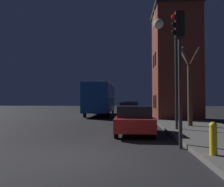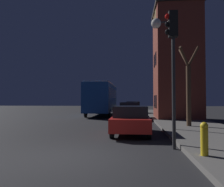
% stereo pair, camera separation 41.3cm
% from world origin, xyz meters
% --- Properties ---
extents(ground_plane, '(120.00, 120.00, 0.00)m').
position_xyz_m(ground_plane, '(0.00, 0.00, 0.00)').
color(ground_plane, black).
extents(brick_building, '(3.84, 4.40, 9.61)m').
position_xyz_m(brick_building, '(5.50, 13.05, 4.98)').
color(brick_building, brown).
rests_on(brick_building, sidewalk).
extents(streetlamp, '(1.23, 0.53, 5.85)m').
position_xyz_m(streetlamp, '(3.39, 5.37, 4.60)').
color(streetlamp, '#28282B').
rests_on(streetlamp, sidewalk).
extents(traffic_light, '(0.43, 0.24, 4.75)m').
position_xyz_m(traffic_light, '(3.12, 1.36, 3.39)').
color(traffic_light, '#28282B').
rests_on(traffic_light, ground).
extents(bare_tree, '(1.36, 2.36, 4.82)m').
position_xyz_m(bare_tree, '(5.00, 6.96, 2.48)').
color(bare_tree, '#473323').
rests_on(bare_tree, sidewalk).
extents(bus, '(2.53, 9.33, 3.47)m').
position_xyz_m(bus, '(-1.71, 17.77, 2.07)').
color(bus, '#194793').
rests_on(bus, ground).
extents(car_near_lane, '(1.77, 3.82, 1.39)m').
position_xyz_m(car_near_lane, '(1.63, 4.46, 0.72)').
color(car_near_lane, '#B21E19').
rests_on(car_near_lane, ground).
extents(car_mid_lane, '(1.73, 4.78, 1.50)m').
position_xyz_m(car_mid_lane, '(1.39, 13.44, 0.77)').
color(car_mid_lane, navy).
rests_on(car_mid_lane, ground).
extents(car_far_lane, '(1.78, 3.86, 1.54)m').
position_xyz_m(car_far_lane, '(1.74, 20.94, 0.80)').
color(car_far_lane, olive).
rests_on(car_far_lane, ground).
extents(fire_hydrant, '(0.21, 0.21, 0.91)m').
position_xyz_m(fire_hydrant, '(3.69, -0.10, 0.64)').
color(fire_hydrant, gold).
rests_on(fire_hydrant, sidewalk).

